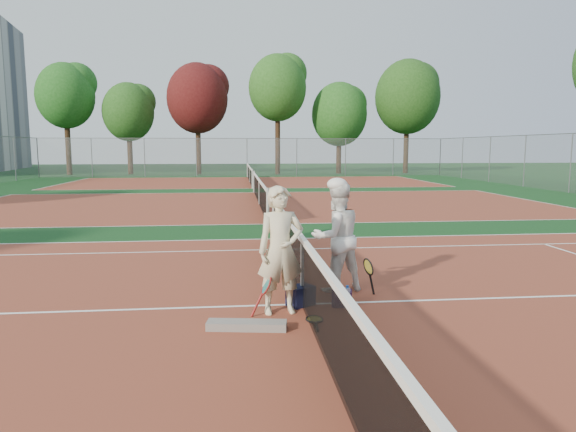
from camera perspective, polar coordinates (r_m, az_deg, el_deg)
The scene contains 23 objects.
ground at distance 7.71m, azimuth 1.58°, elevation -9.80°, with size 130.00×130.00×0.00m, color #0E3414.
court_main at distance 7.71m, azimuth 1.58°, elevation -9.78°, with size 23.77×10.97×0.01m, color brown.
court_far_a at distance 20.94m, azimuth -3.21°, elevation 1.32°, with size 23.77×10.97×0.01m, color brown.
court_far_b at distance 34.38m, azimuth -4.27°, elevation 3.80°, with size 23.77×10.97×0.01m, color brown.
net_main at distance 7.57m, azimuth 1.60°, elevation -6.12°, with size 0.10×10.98×1.02m, color black, non-canonical shape.
net_far_a at distance 20.89m, azimuth -3.22°, elevation 2.71°, with size 0.10×10.98×1.02m, color black, non-canonical shape.
net_far_b at distance 34.35m, azimuth -4.28°, elevation 4.64°, with size 0.10×10.98×1.02m, color black, non-canonical shape.
fence_back at distance 41.31m, azimuth -4.57°, elevation 6.52°, with size 32.00×0.06×3.00m, color slate, non-canonical shape.
player_a at distance 7.12m, azimuth -0.83°, elevation -3.84°, with size 0.65×0.43×1.79m, color beige.
player_b at distance 8.26m, azimuth 5.41°, elevation -2.33°, with size 0.86×0.67×1.77m, color white.
racket_red at distance 7.16m, azimuth -2.44°, elevation -8.89°, with size 0.29×0.27×0.55m, color maroon, non-canonical shape.
racket_black_held at distance 8.18m, azimuth 8.89°, elevation -6.73°, with size 0.18×0.27×0.59m, color black, non-canonical shape.
racket_spare at distance 7.05m, azimuth 2.95°, elevation -11.39°, with size 0.60×0.27×0.03m, color black, non-canonical shape.
sports_bag_navy at distance 7.62m, azimuth 1.41°, elevation -8.85°, with size 0.37×0.26×0.29m, color black.
sports_bag_purple at distance 7.64m, azimuth 6.00°, elevation -9.08°, with size 0.29×0.20×0.24m, color black.
net_cover_canvas at distance 6.72m, azimuth -4.61°, elevation -12.02°, with size 1.02×0.24×0.11m, color slate.
water_bottle at distance 7.55m, azimuth 6.59°, elevation -9.06°, with size 0.09×0.09×0.30m, color #C4DCF8.
tree_back_0 at distance 47.20m, azimuth -23.50°, elevation 12.13°, with size 4.68×4.68×9.22m.
tree_back_1 at distance 46.21m, azimuth -17.32°, elevation 10.95°, with size 4.29×4.29×7.72m.
tree_back_maroon at distance 44.94m, azimuth -10.05°, elevation 12.73°, with size 5.12×5.12×9.33m.
tree_back_3 at distance 44.19m, azimuth -1.17°, elevation 14.01°, with size 4.84×4.84×10.01m.
tree_back_4 at distance 45.71m, azimuth 5.71°, elevation 11.16°, with size 4.81×4.81×7.91m.
tree_back_5 at distance 47.55m, azimuth 13.14°, elevation 12.75°, with size 5.68×5.68×9.96m.
Camera 1 is at (-0.96, -7.29, 2.32)m, focal length 32.00 mm.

